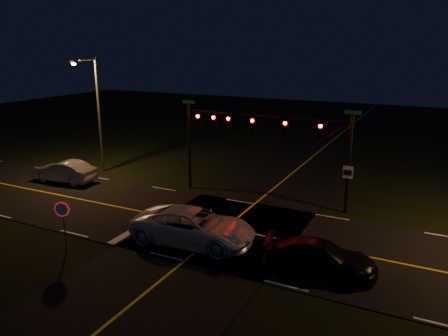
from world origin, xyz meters
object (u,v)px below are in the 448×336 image
at_px(pickup_white, 194,227).
at_px(signal_mast_ne, 311,139).
at_px(streetlight_nw, 95,106).
at_px(signal_mast_nw, 203,131).
at_px(sedan_silver, 65,172).
at_px(stop_sign, 63,215).
at_px(suv_dark, 320,258).

bearing_deg(pickup_white, signal_mast_ne, -30.98).
relative_size(streetlight_nw, pickup_white, 1.36).
bearing_deg(streetlight_nw, signal_mast_nw, -0.86).
distance_m(signal_mast_nw, sedan_silver, 11.14).
distance_m(signal_mast_nw, pickup_white, 9.31).
xyz_separation_m(streetlight_nw, signal_mast_nw, (9.61, -0.14, -1.09)).
relative_size(stop_sign, suv_dark, 0.49).
bearing_deg(signal_mast_ne, stop_sign, -128.90).
height_order(signal_mast_ne, signal_mast_nw, same).
distance_m(pickup_white, suv_dark, 6.61).
xyz_separation_m(stop_sign, pickup_white, (5.36, 3.49, -0.95)).
height_order(signal_mast_nw, sedan_silver, signal_mast_nw).
xyz_separation_m(signal_mast_ne, signal_mast_nw, (-7.52, 0.00, -0.10)).
bearing_deg(pickup_white, sedan_silver, 65.79).
distance_m(stop_sign, sedan_silver, 11.91).
xyz_separation_m(stop_sign, sedan_silver, (-8.52, 8.26, -1.04)).
relative_size(streetlight_nw, suv_dark, 1.72).
xyz_separation_m(streetlight_nw, stop_sign, (8.00, -11.47, -3.51)).
xyz_separation_m(signal_mast_nw, sedan_silver, (-10.13, -3.07, -3.46)).
bearing_deg(signal_mast_ne, signal_mast_nw, 179.99).
bearing_deg(stop_sign, suv_dark, 15.65).
bearing_deg(signal_mast_nw, stop_sign, -98.11).
height_order(streetlight_nw, suv_dark, streetlight_nw).
bearing_deg(signal_mast_nw, streetlight_nw, 179.14).
height_order(suv_dark, sedan_silver, sedan_silver).
bearing_deg(suv_dark, sedan_silver, 68.14).
distance_m(streetlight_nw, pickup_white, 16.19).
distance_m(streetlight_nw, signal_mast_nw, 9.68).
distance_m(signal_mast_nw, suv_dark, 13.54).
bearing_deg(signal_mast_ne, suv_dark, -70.45).
xyz_separation_m(signal_mast_nw, pickup_white, (3.75, -7.83, -3.37)).
bearing_deg(signal_mast_ne, streetlight_nw, 179.51).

